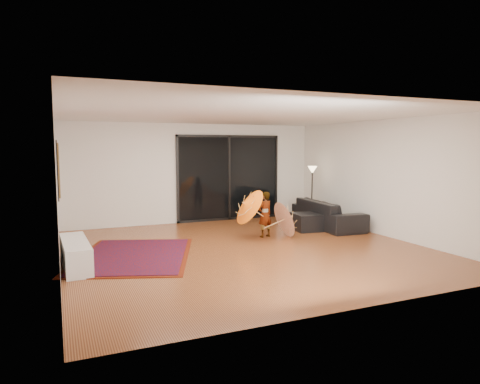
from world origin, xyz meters
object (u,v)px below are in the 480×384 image
media_console (75,254)px  sofa (328,214)px  child (265,214)px  ottoman (309,222)px

media_console → sofa: (6.20, 1.43, 0.12)m
sofa → child: bearing=108.4°
sofa → ottoman: 0.75m
media_console → ottoman: media_console is taller
ottoman → media_console: bearing=-167.4°
media_console → ottoman: bearing=10.2°
child → media_console: bearing=-2.7°
sofa → ottoman: bearing=110.9°
media_console → child: child is taller
sofa → child: size_ratio=2.25×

